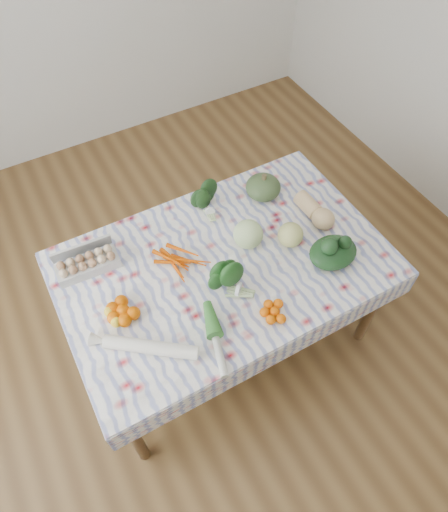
{
  "coord_description": "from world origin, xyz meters",
  "views": [
    {
      "loc": [
        -0.66,
        -1.2,
        2.65
      ],
      "look_at": [
        0.0,
        0.0,
        0.82
      ],
      "focal_mm": 32.0,
      "sensor_mm": 36.0,
      "label": 1
    }
  ],
  "objects_px": {
    "grapefruit": "(290,235)",
    "egg_carton": "(88,265)",
    "cabbage": "(248,234)",
    "kabocha_squash": "(263,187)",
    "dining_table": "(224,272)",
    "butternut_squash": "(315,210)"
  },
  "relations": [
    {
      "from": "dining_table",
      "to": "grapefruit",
      "type": "bearing_deg",
      "value": -8.14
    },
    {
      "from": "kabocha_squash",
      "to": "grapefruit",
      "type": "distance_m",
      "value": 0.37
    },
    {
      "from": "cabbage",
      "to": "butternut_squash",
      "type": "bearing_deg",
      "value": -2.27
    },
    {
      "from": "egg_carton",
      "to": "grapefruit",
      "type": "bearing_deg",
      "value": -16.72
    },
    {
      "from": "egg_carton",
      "to": "kabocha_squash",
      "type": "distance_m",
      "value": 1.04
    },
    {
      "from": "kabocha_squash",
      "to": "cabbage",
      "type": "distance_m",
      "value": 0.37
    },
    {
      "from": "kabocha_squash",
      "to": "dining_table",
      "type": "bearing_deg",
      "value": -143.67
    },
    {
      "from": "egg_carton",
      "to": "cabbage",
      "type": "bearing_deg",
      "value": -14.58
    },
    {
      "from": "kabocha_squash",
      "to": "cabbage",
      "type": "xyz_separation_m",
      "value": [
        -0.26,
        -0.26,
        0.01
      ]
    },
    {
      "from": "grapefruit",
      "to": "egg_carton",
      "type": "bearing_deg",
      "value": 160.55
    },
    {
      "from": "egg_carton",
      "to": "butternut_squash",
      "type": "relative_size",
      "value": 1.19
    },
    {
      "from": "dining_table",
      "to": "egg_carton",
      "type": "xyz_separation_m",
      "value": [
        -0.62,
        0.29,
        0.13
      ]
    },
    {
      "from": "cabbage",
      "to": "grapefruit",
      "type": "relative_size",
      "value": 1.17
    },
    {
      "from": "kabocha_squash",
      "to": "butternut_squash",
      "type": "relative_size",
      "value": 0.76
    },
    {
      "from": "kabocha_squash",
      "to": "cabbage",
      "type": "relative_size",
      "value": 1.28
    },
    {
      "from": "dining_table",
      "to": "cabbage",
      "type": "bearing_deg",
      "value": 16.31
    },
    {
      "from": "dining_table",
      "to": "butternut_squash",
      "type": "height_order",
      "value": "butternut_squash"
    },
    {
      "from": "cabbage",
      "to": "butternut_squash",
      "type": "distance_m",
      "value": 0.42
    },
    {
      "from": "dining_table",
      "to": "kabocha_squash",
      "type": "height_order",
      "value": "kabocha_squash"
    },
    {
      "from": "dining_table",
      "to": "egg_carton",
      "type": "height_order",
      "value": "egg_carton"
    },
    {
      "from": "dining_table",
      "to": "butternut_squash",
      "type": "distance_m",
      "value": 0.6
    },
    {
      "from": "egg_carton",
      "to": "grapefruit",
      "type": "distance_m",
      "value": 1.04
    }
  ]
}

